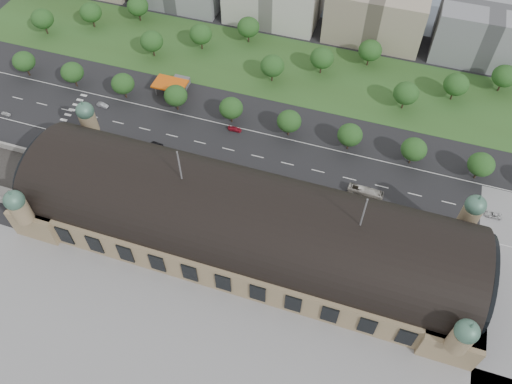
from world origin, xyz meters
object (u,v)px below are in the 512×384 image
(bus_east, at_px, (365,192))
(traffic_car_6, at_px, (493,215))
(traffic_car_2, at_px, (156,145))
(parked_car_5, at_px, (153,165))
(parked_car_2, at_px, (131,159))
(parked_car_0, at_px, (84,139))
(traffic_car_1, at_px, (103,105))
(parked_car_1, at_px, (130,150))
(bus_mid, at_px, (320,192))
(petrol_station, at_px, (176,83))
(traffic_car_0, at_px, (6,114))
(parked_car_3, at_px, (123,153))
(parked_car_6, at_px, (211,180))
(parked_car_4, at_px, (164,164))
(traffic_car_3, at_px, (235,129))
(bus_west, at_px, (219,167))

(bus_east, bearing_deg, traffic_car_6, -81.54)
(traffic_car_2, xyz_separation_m, parked_car_5, (3.16, -9.98, 0.06))
(parked_car_2, bearing_deg, parked_car_0, -133.53)
(traffic_car_1, bearing_deg, traffic_car_2, -109.32)
(parked_car_1, height_order, bus_mid, bus_mid)
(petrol_station, distance_m, traffic_car_6, 135.98)
(traffic_car_0, xyz_separation_m, parked_car_3, (56.37, -4.81, 0.09))
(parked_car_1, relative_size, parked_car_6, 1.14)
(parked_car_6, xyz_separation_m, bus_east, (55.23, 11.00, 1.14))
(traffic_car_0, distance_m, bus_mid, 133.49)
(traffic_car_6, relative_size, parked_car_4, 1.26)
(traffic_car_3, height_order, parked_car_6, traffic_car_3)
(traffic_car_0, distance_m, bus_west, 94.83)
(traffic_car_6, xyz_separation_m, bus_west, (-98.46, -9.78, 0.93))
(parked_car_0, bearing_deg, bus_east, 58.84)
(traffic_car_0, bearing_deg, traffic_car_2, 97.31)
(traffic_car_3, bearing_deg, parked_car_5, 137.19)
(parked_car_4, distance_m, parked_car_6, 19.69)
(traffic_car_2, distance_m, bus_east, 82.09)
(petrol_station, bearing_deg, parked_car_5, -77.68)
(parked_car_3, xyz_separation_m, bus_east, (92.57, 9.22, 0.99))
(petrol_station, distance_m, parked_car_5, 45.38)
(parked_car_5, bearing_deg, parked_car_4, 82.80)
(petrol_station, relative_size, traffic_car_3, 2.59)
(traffic_car_3, distance_m, parked_car_4, 32.33)
(parked_car_0, bearing_deg, traffic_car_1, 153.25)
(traffic_car_1, bearing_deg, traffic_car_3, -81.69)
(parked_car_2, distance_m, parked_car_6, 33.04)
(traffic_car_3, bearing_deg, traffic_car_2, 121.02)
(traffic_car_6, relative_size, bus_mid, 0.48)
(traffic_car_6, bearing_deg, parked_car_1, -86.04)
(parked_car_1, bearing_deg, bus_west, 72.76)
(parked_car_5, height_order, parked_car_6, parked_car_5)
(traffic_car_2, bearing_deg, bus_mid, 94.01)
(bus_east, bearing_deg, traffic_car_2, 93.02)
(bus_west, bearing_deg, parked_car_1, 92.26)
(traffic_car_3, height_order, bus_west, bus_west)
(parked_car_5, bearing_deg, traffic_car_2, 169.22)
(parked_car_0, xyz_separation_m, parked_car_5, (31.66, -4.00, 0.11))
(petrol_station, distance_m, parked_car_4, 44.92)
(traffic_car_2, xyz_separation_m, traffic_car_3, (26.30, 17.69, 0.06))
(parked_car_6, distance_m, bus_mid, 40.24)
(traffic_car_0, bearing_deg, bus_mid, 94.15)
(parked_car_0, bearing_deg, bus_mid, 56.42)
(traffic_car_1, height_order, bus_east, bus_east)
(parked_car_1, xyz_separation_m, bus_east, (90.43, 7.00, 1.08))
(traffic_car_2, distance_m, traffic_car_3, 31.69)
(traffic_car_6, distance_m, parked_car_0, 155.38)
(traffic_car_0, relative_size, parked_car_4, 0.93)
(traffic_car_1, distance_m, parked_car_1, 30.26)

